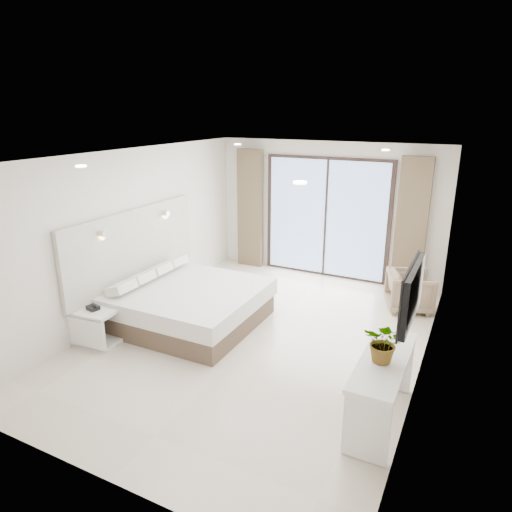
# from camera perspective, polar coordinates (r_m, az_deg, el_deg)

# --- Properties ---
(ground) EXTENTS (6.20, 6.20, 0.00)m
(ground) POSITION_cam_1_polar(r_m,az_deg,el_deg) (6.97, 0.21, -10.20)
(ground) COLOR beige
(ground) RESTS_ON ground
(room_shell) EXTENTS (4.62, 6.22, 2.72)m
(room_shell) POSITION_cam_1_polar(r_m,az_deg,el_deg) (7.09, 1.40, 4.03)
(room_shell) COLOR silver
(room_shell) RESTS_ON ground
(bed) EXTENTS (2.16, 2.05, 0.74)m
(bed) POSITION_cam_1_polar(r_m,az_deg,el_deg) (7.39, -8.47, -5.98)
(bed) COLOR brown
(bed) RESTS_ON ground
(nightstand) EXTENTS (0.63, 0.53, 0.54)m
(nightstand) POSITION_cam_1_polar(r_m,az_deg,el_deg) (7.08, -19.17, -8.33)
(nightstand) COLOR white
(nightstand) RESTS_ON ground
(phone) EXTENTS (0.20, 0.17, 0.06)m
(phone) POSITION_cam_1_polar(r_m,az_deg,el_deg) (6.97, -19.71, -6.11)
(phone) COLOR black
(phone) RESTS_ON nightstand
(console_desk) EXTENTS (0.47, 1.50, 0.77)m
(console_desk) POSITION_cam_1_polar(r_m,az_deg,el_deg) (5.24, 15.55, -14.26)
(console_desk) COLOR white
(console_desk) RESTS_ON ground
(plant) EXTENTS (0.46, 0.50, 0.35)m
(plant) POSITION_cam_1_polar(r_m,az_deg,el_deg) (4.98, 15.76, -10.87)
(plant) COLOR #33662D
(plant) RESTS_ON console_desk
(armchair) EXTENTS (0.87, 0.89, 0.73)m
(armchair) POSITION_cam_1_polar(r_m,az_deg,el_deg) (8.19, 18.69, -3.96)
(armchair) COLOR #806C54
(armchair) RESTS_ON ground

